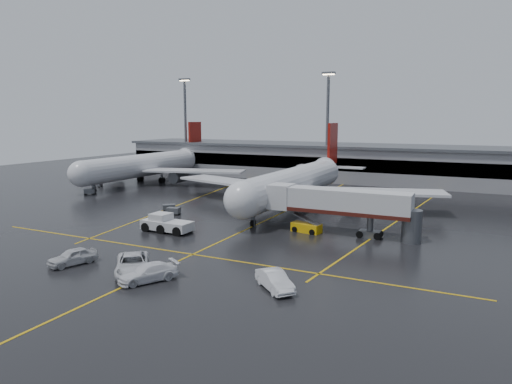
% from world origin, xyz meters
% --- Properties ---
extents(ground, '(220.00, 220.00, 0.00)m').
position_xyz_m(ground, '(0.00, 0.00, 0.00)').
color(ground, black).
rests_on(ground, ground).
extents(apron_line_centre, '(0.25, 90.00, 0.02)m').
position_xyz_m(apron_line_centre, '(0.00, 0.00, 0.01)').
color(apron_line_centre, gold).
rests_on(apron_line_centre, ground).
extents(apron_line_stop, '(60.00, 0.25, 0.02)m').
position_xyz_m(apron_line_stop, '(0.00, -22.00, 0.01)').
color(apron_line_stop, gold).
rests_on(apron_line_stop, ground).
extents(apron_line_left, '(9.99, 69.35, 0.02)m').
position_xyz_m(apron_line_left, '(-20.00, 10.00, 0.01)').
color(apron_line_left, gold).
rests_on(apron_line_left, ground).
extents(apron_line_right, '(7.57, 69.64, 0.02)m').
position_xyz_m(apron_line_right, '(18.00, 10.00, 0.01)').
color(apron_line_right, gold).
rests_on(apron_line_right, ground).
extents(terminal, '(122.00, 19.00, 8.60)m').
position_xyz_m(terminal, '(0.00, 47.93, 4.32)').
color(terminal, gray).
rests_on(terminal, ground).
extents(light_mast_left, '(3.00, 1.20, 25.45)m').
position_xyz_m(light_mast_left, '(-45.00, 42.00, 14.47)').
color(light_mast_left, '#595B60').
rests_on(light_mast_left, ground).
extents(light_mast_mid, '(3.00, 1.20, 25.45)m').
position_xyz_m(light_mast_mid, '(-5.00, 42.00, 14.47)').
color(light_mast_mid, '#595B60').
rests_on(light_mast_mid, ground).
extents(main_airliner, '(48.80, 45.60, 14.10)m').
position_xyz_m(main_airliner, '(0.00, 9.70, 4.21)').
color(main_airliner, silver).
rests_on(main_airliner, ground).
extents(second_airliner, '(48.80, 45.60, 14.10)m').
position_xyz_m(second_airliner, '(-42.00, 21.70, 4.21)').
color(second_airliner, silver).
rests_on(second_airliner, ground).
extents(jet_bridge, '(19.90, 3.40, 6.05)m').
position_xyz_m(jet_bridge, '(11.87, -6.00, 3.93)').
color(jet_bridge, silver).
rests_on(jet_bridge, ground).
extents(pushback_tractor, '(7.05, 3.15, 2.49)m').
position_xyz_m(pushback_tractor, '(-9.10, -14.74, 0.99)').
color(pushback_tractor, silver).
rests_on(pushback_tractor, ground).
extents(belt_loader, '(4.19, 2.45, 2.50)m').
position_xyz_m(belt_loader, '(7.81, -6.81, 0.62)').
color(belt_loader, '#EDB00A').
rests_on(belt_loader, ground).
extents(service_van_a, '(6.72, 7.24, 1.89)m').
position_xyz_m(service_van_a, '(-1.60, -29.91, 0.94)').
color(service_van_a, silver).
rests_on(service_van_a, ground).
extents(service_van_b, '(4.82, 5.97, 1.62)m').
position_xyz_m(service_van_b, '(1.06, -30.90, 0.81)').
color(service_van_b, white).
rests_on(service_van_b, ground).
extents(service_van_c, '(4.94, 4.68, 1.66)m').
position_xyz_m(service_van_c, '(12.45, -27.66, 0.83)').
color(service_van_c, white).
rests_on(service_van_c, ground).
extents(service_van_d, '(3.39, 5.31, 1.68)m').
position_xyz_m(service_van_d, '(-9.09, -30.42, 0.84)').
color(service_van_d, silver).
rests_on(service_van_d, ground).
extents(baggage_cart_a, '(2.25, 1.73, 1.12)m').
position_xyz_m(baggage_cart_a, '(-14.80, -5.34, 0.63)').
color(baggage_cart_a, '#595B60').
rests_on(baggage_cart_a, ground).
extents(baggage_cart_b, '(2.37, 2.27, 1.12)m').
position_xyz_m(baggage_cart_b, '(-17.02, -3.49, 0.63)').
color(baggage_cart_b, '#595B60').
rests_on(baggage_cart_b, ground).
extents(baggage_cart_c, '(2.30, 1.86, 1.12)m').
position_xyz_m(baggage_cart_c, '(-11.12, 6.15, 0.63)').
color(baggage_cart_c, '#595B60').
rests_on(baggage_cart_c, ground).
extents(baggage_cart_d, '(2.25, 1.74, 1.12)m').
position_xyz_m(baggage_cart_d, '(-47.51, 11.38, 0.63)').
color(baggage_cart_d, '#595B60').
rests_on(baggage_cart_d, ground).
extents(baggage_cart_e, '(2.39, 2.19, 1.12)m').
position_xyz_m(baggage_cart_e, '(-41.34, 3.23, 0.63)').
color(baggage_cart_e, '#595B60').
rests_on(baggage_cart_e, ground).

